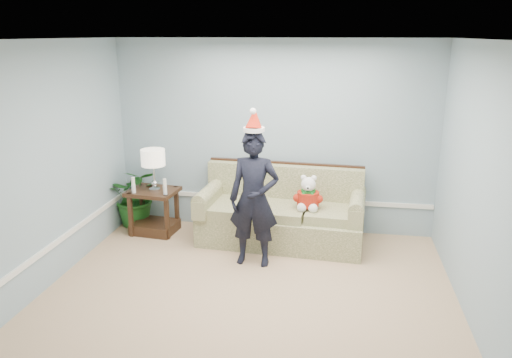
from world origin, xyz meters
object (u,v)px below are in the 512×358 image
object	(u,v)px
sofa	(282,215)
table_lamp	(153,159)
houseplant	(137,196)
teddy_bear	(308,197)
side_table	(154,216)
man	(254,199)

from	to	relation	value
sofa	table_lamp	size ratio (longest dim) A/B	3.81
sofa	table_lamp	world-z (taller)	table_lamp
houseplant	teddy_bear	distance (m)	2.59
side_table	teddy_bear	xyz separation A→B (m)	(2.19, -0.16, 0.46)
side_table	teddy_bear	size ratio (longest dim) A/B	1.53
table_lamp	man	distance (m)	1.72
table_lamp	teddy_bear	xyz separation A→B (m)	(2.15, -0.13, -0.38)
side_table	table_lamp	bearing A→B (deg)	-33.73
side_table	man	distance (m)	1.84
sofa	man	size ratio (longest dim) A/B	1.35
table_lamp	houseplant	distance (m)	0.80
houseplant	man	distance (m)	2.20
houseplant	side_table	bearing A→B (deg)	-33.86
houseplant	teddy_bear	size ratio (longest dim) A/B	1.91
side_table	man	world-z (taller)	man
side_table	table_lamp	xyz separation A→B (m)	(0.04, -0.03, 0.84)
man	table_lamp	bearing A→B (deg)	157.31
table_lamp	man	xyz separation A→B (m)	(1.54, -0.72, -0.25)
sofa	teddy_bear	world-z (taller)	sofa
table_lamp	side_table	bearing A→B (deg)	146.27
houseplant	teddy_bear	xyz separation A→B (m)	(2.54, -0.40, 0.26)
man	teddy_bear	xyz separation A→B (m)	(0.61, 0.59, -0.13)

